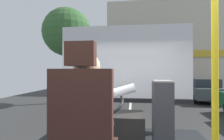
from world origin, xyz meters
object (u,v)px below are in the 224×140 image
fare_box (162,115)px  parked_car_silver (172,80)px  handrail_pole (215,67)px  parked_car_charcoal (200,89)px  steering_console (109,125)px  driver_seat (84,137)px  parked_car_red (182,84)px  bus_driver (89,112)px

fare_box → parked_car_silver: fare_box is taller
handrail_pole → parked_car_charcoal: bearing=70.4°
steering_console → handrail_pole: handrail_pole is taller
driver_seat → parked_car_silver: bearing=76.1°
fare_box → parked_car_red: bearing=74.0°
steering_console → parked_car_charcoal: size_ratio=0.25×
steering_console → fare_box: fare_box is taller
steering_console → parked_car_silver: bearing=75.2°
bus_driver → steering_console: size_ratio=0.76×
bus_driver → parked_car_silver: size_ratio=0.20×
handrail_pole → parked_car_red: 17.01m
handrail_pole → parked_car_red: (4.22, 16.43, -1.26)m
driver_seat → handrail_pole: handrail_pole is taller
fare_box → parked_car_charcoal: bearing=67.5°
driver_seat → bus_driver: bearing=90.0°
parked_car_charcoal → parked_car_red: (0.42, 5.73, -0.07)m
steering_console → parked_car_red: (5.17, 15.01, -0.39)m
bus_driver → steering_console: 1.31m
driver_seat → parked_car_silver: driver_seat is taller
parked_car_silver → handrail_pole: bearing=-101.4°
bus_driver → parked_car_charcoal: (4.74, 10.49, -0.81)m
steering_console → fare_box: bearing=-20.3°
parked_car_silver → driver_seat: bearing=-103.9°
parked_car_charcoal → driver_seat: bearing=-114.1°
parked_car_red → parked_car_silver: 4.80m
handrail_pole → parked_car_silver: size_ratio=0.53×
parked_car_red → bus_driver: bearing=-107.7°
steering_console → parked_car_silver: size_ratio=0.26×
driver_seat → parked_car_red: size_ratio=0.30×
steering_console → parked_car_charcoal: bearing=62.9°
driver_seat → parked_car_silver: 21.79m
handrail_pole → parked_car_silver: bearing=78.6°
parked_car_charcoal → steering_console: bearing=-117.1°
bus_driver → handrail_pole: size_ratio=0.38×
bus_driver → steering_console: bearing=90.0°
parked_car_red → fare_box: bearing=-106.0°
steering_console → fare_box: (0.78, -0.29, 0.25)m
bus_driver → parked_car_charcoal: 11.54m
handrail_pole → parked_car_red: handrail_pole is taller
driver_seat → handrail_pole: 1.10m
bus_driver → parked_car_red: 17.05m
driver_seat → handrail_pole: size_ratio=0.58×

